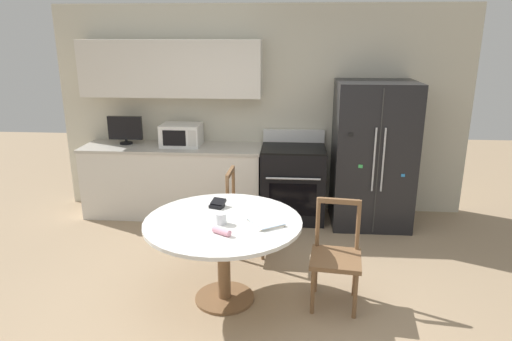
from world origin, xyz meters
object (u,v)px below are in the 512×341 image
Objects in this scene: oven_range at (293,182)px; microwave at (181,135)px; wallet at (218,204)px; dining_chair_right at (336,257)px; refrigerator at (372,155)px; countertop_tv at (125,129)px; dining_chair_far at (246,213)px; candle_glass at (221,219)px.

oven_range is 2.23× the size of microwave.
dining_chair_right is at bearing -14.54° from wallet.
refrigerator reaches higher than microwave.
countertop_tv reaches higher than wallet.
microwave is 1.51m from dining_chair_far.
candle_glass is (0.81, -2.06, -0.24)m from microwave.
countertop_tv reaches higher than candle_glass.
oven_range is 1.20× the size of dining_chair_right.
refrigerator is 1.96m from dining_chair_right.
oven_range is 2.50× the size of countertop_tv.
refrigerator is 3.56× the size of microwave.
dining_chair_far is (-0.49, -0.97, -0.03)m from oven_range.
dining_chair_far is at bearing -40.13° from dining_chair_right.
oven_range is 6.91× the size of wallet.
microwave reaches higher than candle_glass.
oven_range is 1.78m from wallet.
wallet is (0.72, -1.69, -0.26)m from microwave.
wallet is at bearing -136.24° from refrigerator.
countertop_tv reaches higher than dining_chair_right.
microwave is 0.54× the size of dining_chair_right.
dining_chair_right is 5.77× the size of wallet.
wallet is (1.45, -1.72, -0.31)m from countertop_tv.
microwave is at bearing 176.55° from refrigerator.
wallet is at bearing -49.87° from countertop_tv.
oven_range is 1.09m from dining_chair_far.
refrigerator is 1.92× the size of dining_chair_far.
countertop_tv is at bearing 176.92° from refrigerator.
candle_glass is 0.61× the size of wallet.
countertop_tv is at bearing 130.13° from wallet.
oven_range is at bearing -2.65° from countertop_tv.
dining_chair_far is at bearing 84.26° from candle_glass.
refrigerator is 4.00× the size of countertop_tv.
refrigerator is at bearing -3.08° from countertop_tv.
countertop_tv is at bearing 178.12° from microwave.
microwave reaches higher than oven_range.
candle_glass reaches higher than wallet.
dining_chair_right is 1.00× the size of dining_chair_far.
dining_chair_far reaches higher than candle_glass.
microwave is at bearing 176.96° from oven_range.
dining_chair_far is 5.77× the size of wallet.
countertop_tv is at bearing 177.35° from oven_range.
oven_range is at bearing 73.31° from candle_glass.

